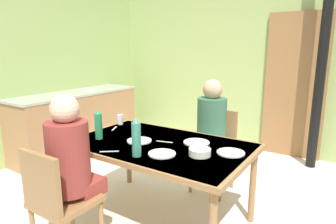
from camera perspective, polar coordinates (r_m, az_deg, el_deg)
name	(u,v)px	position (r m, az deg, el deg)	size (l,w,h in m)	color
ground_plane	(150,204)	(3.06, -3.49, -17.47)	(5.89, 5.89, 0.00)	silver
wall_back	(237,55)	(4.67, 13.42, 10.73)	(4.48, 0.10, 2.82)	#99B066
wall_left	(54,56)	(4.60, -21.43, 10.20)	(0.10, 3.40, 2.82)	#96B065
door_wooden	(295,87)	(4.40, 23.57, 4.55)	(0.80, 0.05, 2.00)	olive
stove_pipe_column	(322,58)	(4.06, 28.01, 9.41)	(0.12, 0.12, 2.82)	black
kitchen_counter	(77,122)	(4.51, -17.34, -1.91)	(0.61, 1.96, 0.91)	#9F704B
dining_table	(159,150)	(2.55, -1.87, -7.48)	(1.57, 0.98, 0.72)	#976D42
chair_near_diner	(57,199)	(2.25, -20.96, -15.72)	(0.40, 0.40, 0.87)	#976D42
chair_far_diner	(216,145)	(3.22, 9.30, -6.35)	(0.40, 0.40, 0.87)	#976D42
person_near_diner	(70,155)	(2.21, -18.66, -8.00)	(0.30, 0.37, 0.77)	#95372F
person_far_diner	(211,122)	(3.02, 8.43, -1.97)	(0.30, 0.37, 0.77)	#326B53
water_bottle_green_near	(98,125)	(2.69, -13.47, -2.54)	(0.07, 0.07, 0.27)	#288552
water_bottle_green_far	(136,138)	(2.21, -6.23, -5.16)	(0.07, 0.07, 0.30)	#37866F
serving_bowl_center	(200,152)	(2.26, 6.24, -7.80)	(0.17, 0.17, 0.06)	silver
dinner_plate_near_left	(162,154)	(2.27, -1.19, -8.17)	(0.21, 0.21, 0.01)	white
dinner_plate_near_right	(197,142)	(2.54, 5.61, -5.96)	(0.23, 0.23, 0.01)	white
dinner_plate_far_center	(231,153)	(2.35, 12.20, -7.80)	(0.22, 0.22, 0.01)	white
dinner_plate_far_side	(139,141)	(2.59, -5.64, -5.63)	(0.22, 0.22, 0.01)	white
drinking_glass_by_near_diner	(120,119)	(3.16, -9.35, -1.45)	(0.06, 0.06, 0.11)	silver
cutlery_knife_near	(114,128)	(3.02, -10.46, -3.19)	(0.15, 0.02, 0.00)	silver
cutlery_fork_near	(164,142)	(2.56, -0.71, -5.86)	(0.15, 0.02, 0.00)	silver
cutlery_knife_far	(109,151)	(2.38, -11.44, -7.60)	(0.15, 0.02, 0.00)	silver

